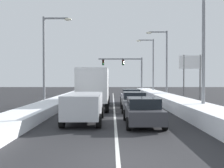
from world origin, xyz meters
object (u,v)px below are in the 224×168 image
Objects in this scene: street_lamp_right_mid at (164,59)px; sedan_white_right_lane_third at (131,97)px; traffic_light_gantry at (128,68)px; sedan_charcoal_right_lane_nearest at (143,111)px; sedan_gray_right_lane_second at (134,101)px; suv_silver_center_lane_nearest at (84,105)px; street_lamp_left_mid at (48,53)px; sedan_navy_center_lane_third at (99,95)px; roadside_sign_right at (192,67)px; street_lamp_right_far at (151,62)px; box_truck_center_lane_second at (94,86)px; street_lamp_right_near at (198,43)px.

sedan_white_right_lane_third is at bearing -128.21° from street_lamp_right_mid.
street_lamp_right_mid reaches higher than sedan_white_right_lane_third.
sedan_charcoal_right_lane_nearest is at bearing -92.01° from traffic_light_gantry.
traffic_light_gantry is (1.04, 24.08, 3.73)m from sedan_gray_right_lane_second.
street_lamp_left_mid is at bearing 115.92° from suv_silver_center_lane_nearest.
traffic_light_gantry is 0.90× the size of street_lamp_right_mid.
sedan_navy_center_lane_third is at bearing -105.88° from traffic_light_gantry.
roadside_sign_right is (8.10, 17.73, 3.25)m from sedan_charcoal_right_lane_nearest.
suv_silver_center_lane_nearest is 0.58× the size of street_lamp_right_far.
street_lamp_right_near is at bearing -34.40° from box_truck_center_lane_second.
street_lamp_left_mid is at bearing -146.17° from street_lamp_right_mid.
sedan_charcoal_right_lane_nearest is at bearing -104.76° from street_lamp_right_mid.
street_lamp_right_near is at bearing -90.53° from street_lamp_right_far.
street_lamp_right_far is 8.21m from roadside_sign_right.
traffic_light_gantry is 0.89× the size of street_lamp_right_far.
street_lamp_left_mid reaches higher than traffic_light_gantry.
sedan_white_right_lane_third is 0.62× the size of box_truck_center_lane_second.
sedan_white_right_lane_third is at bearing 18.05° from street_lamp_left_mid.
street_lamp_right_far is (7.46, 24.03, 4.04)m from suv_silver_center_lane_nearest.
street_lamp_right_mid is at bearing 51.40° from box_truck_center_lane_second.
street_lamp_right_mid is at bearing 33.83° from street_lamp_left_mid.
sedan_navy_center_lane_third is (0.01, 7.69, -1.14)m from box_truck_center_lane_second.
street_lamp_right_near is at bearing -29.80° from street_lamp_left_mid.
sedan_navy_center_lane_third is at bearing -168.44° from roadside_sign_right.
traffic_light_gantry is 0.92× the size of street_lamp_left_mid.
traffic_light_gantry reaches higher than sedan_gray_right_lane_second.
box_truck_center_lane_second is at bearing -21.17° from street_lamp_left_mid.
traffic_light_gantry is (4.38, 29.52, 3.48)m from suv_silver_center_lane_nearest.
suv_silver_center_lane_nearest is 18.92m from street_lamp_right_mid.
sedan_charcoal_right_lane_nearest is 15.74m from sedan_navy_center_lane_third.
street_lamp_left_mid is at bearing 150.20° from street_lamp_right_near.
sedan_navy_center_lane_third is 0.53× the size of street_lamp_right_far.
traffic_light_gantry is 13.31m from street_lamp_right_mid.
sedan_charcoal_right_lane_nearest is 19.76m from roadside_sign_right.
sedan_gray_right_lane_second is 6.61m from street_lamp_right_near.
street_lamp_right_near is 0.97× the size of street_lamp_right_mid.
street_lamp_right_near reaches higher than suv_silver_center_lane_nearest.
street_lamp_left_mid reaches higher than street_lamp_right_near.
sedan_charcoal_right_lane_nearest is at bearing -90.97° from sedan_white_right_lane_third.
sedan_white_right_lane_third is 0.92× the size of suv_silver_center_lane_nearest.
sedan_charcoal_right_lane_nearest is 0.82× the size of roadside_sign_right.
street_lamp_left_mid is (-4.30, 1.67, 2.98)m from box_truck_center_lane_second.
roadside_sign_right is (3.96, -7.11, -1.04)m from street_lamp_right_far.
sedan_white_right_lane_third is at bearing -92.68° from traffic_light_gantry.
sedan_navy_center_lane_third is at bearing 119.53° from street_lamp_right_near.
box_truck_center_lane_second is (0.13, 6.92, 0.88)m from suv_silver_center_lane_nearest.
suv_silver_center_lane_nearest is 25.49m from street_lamp_right_far.
street_lamp_right_mid reaches higher than roadside_sign_right.
traffic_light_gantry is at bearing 105.49° from street_lamp_right_mid.
street_lamp_right_mid is 7.35m from street_lamp_right_far.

